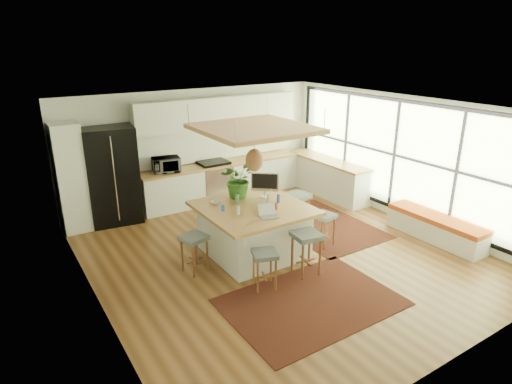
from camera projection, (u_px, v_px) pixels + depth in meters
floor at (279, 253)px, 8.12m from camera, size 7.00×7.00×0.00m
ceiling at (282, 108)px, 7.22m from camera, size 7.00×7.00×0.00m
wall_back at (196, 146)px, 10.44m from camera, size 6.50×0.00×6.50m
wall_front at (462, 267)px, 4.89m from camera, size 6.50×0.00×6.50m
wall_left at (91, 225)px, 6.01m from camera, size 0.00×7.00×7.00m
wall_right at (403, 159)px, 9.32m from camera, size 0.00×7.00×7.00m
window_wall at (402, 157)px, 9.29m from camera, size 0.10×6.20×2.60m
pantry at (70, 178)px, 8.76m from camera, size 0.55×0.60×2.25m
back_counter_base at (223, 181)px, 10.77m from camera, size 4.20×0.60×0.88m
back_counter_top at (223, 163)px, 10.62m from camera, size 4.24×0.64×0.05m
backsplash at (216, 143)px, 10.71m from camera, size 4.20×0.02×0.80m
upper_cabinets at (219, 112)px, 10.31m from camera, size 4.20×0.34×0.70m
range at (214, 181)px, 10.63m from camera, size 0.76×0.62×1.00m
right_counter_base at (327, 178)px, 11.05m from camera, size 0.60×2.50×0.88m
right_counter_top at (328, 160)px, 10.90m from camera, size 0.64×2.54×0.05m
window_bench at (436, 228)px, 8.59m from camera, size 0.52×2.00×0.50m
ceiling_panel at (254, 144)px, 7.60m from camera, size 1.86×1.86×0.80m
rug_near at (311, 302)px, 6.60m from camera, size 2.60×1.80×0.01m
rug_right at (321, 225)px, 9.31m from camera, size 1.80×2.60×0.01m
fridge at (113, 181)px, 9.26m from camera, size 1.13×0.94×2.09m
island at (253, 230)px, 7.97m from camera, size 1.85×1.85×0.93m
stool_near_left at (265, 268)px, 6.87m from camera, size 0.48×0.48×0.64m
stool_near_right at (306, 254)px, 7.31m from camera, size 0.50×0.50×0.75m
stool_right_front at (323, 228)px, 8.32m from camera, size 0.45×0.45×0.65m
stool_right_back at (297, 212)px, 9.10m from camera, size 0.54×0.54×0.76m
stool_left_side at (195, 253)px, 7.37m from camera, size 0.48×0.48×0.67m
laptop at (269, 211)px, 7.31m from camera, size 0.36×0.38×0.23m
monitor at (265, 184)px, 8.20m from camera, size 0.53×0.49×0.49m
microwave at (166, 163)px, 9.81m from camera, size 0.66×0.44×0.41m
island_plant at (238, 183)px, 8.20m from camera, size 0.97×0.99×0.58m
island_bowl at (216, 202)px, 7.95m from camera, size 0.25×0.25×0.05m
island_bottle_0 at (224, 206)px, 7.58m from camera, size 0.07×0.07×0.19m
island_bottle_1 at (239, 209)px, 7.46m from camera, size 0.07×0.07×0.19m
island_bottle_2 at (274, 204)px, 7.67m from camera, size 0.07×0.07×0.19m
island_bottle_3 at (268, 197)px, 8.00m from camera, size 0.07×0.07×0.19m
island_bottle_4 at (237, 200)px, 7.88m from camera, size 0.07×0.07×0.19m
island_bottle_5 at (279, 198)px, 7.96m from camera, size 0.07×0.07×0.19m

